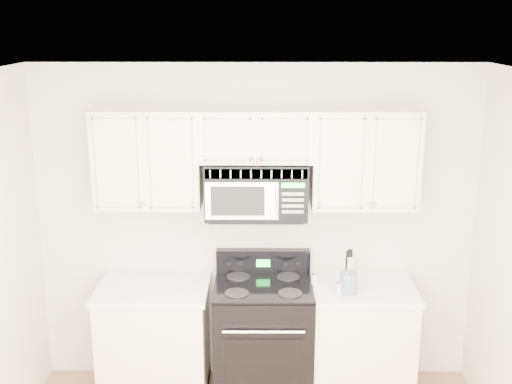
{
  "coord_description": "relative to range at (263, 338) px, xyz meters",
  "views": [
    {
      "loc": [
        0.02,
        -3.15,
        2.92
      ],
      "look_at": [
        0.0,
        1.3,
        1.71
      ],
      "focal_mm": 45.0,
      "sensor_mm": 36.0,
      "label": 1
    }
  ],
  "objects": [
    {
      "name": "utensil_crock",
      "position": [
        0.64,
        -0.11,
        0.52
      ],
      "size": [
        0.13,
        0.13,
        0.35
      ],
      "color": "slate",
      "rests_on": "base_cabinet_right"
    },
    {
      "name": "room",
      "position": [
        -0.06,
        -1.43,
        0.82
      ],
      "size": [
        3.51,
        3.51,
        2.61
      ],
      "color": "olive",
      "rests_on": "ground"
    },
    {
      "name": "microwave",
      "position": [
        -0.06,
        0.12,
        1.18
      ],
      "size": [
        0.77,
        0.43,
        0.42
      ],
      "color": "black",
      "rests_on": "ground"
    },
    {
      "name": "shaker_salt",
      "position": [
        0.39,
        0.03,
        0.49
      ],
      "size": [
        0.05,
        0.05,
        0.11
      ],
      "color": "silver",
      "rests_on": "base_cabinet_right"
    },
    {
      "name": "range",
      "position": [
        0.0,
        0.0,
        0.0
      ],
      "size": [
        0.76,
        0.69,
        1.12
      ],
      "color": "black",
      "rests_on": "ground"
    },
    {
      "name": "base_cabinet_left",
      "position": [
        -0.86,
        0.01,
        -0.06
      ],
      "size": [
        0.86,
        0.65,
        0.92
      ],
      "color": "beige",
      "rests_on": "ground"
    },
    {
      "name": "base_cabinet_right",
      "position": [
        0.74,
        0.01,
        -0.06
      ],
      "size": [
        0.86,
        0.65,
        0.92
      ],
      "color": "beige",
      "rests_on": "ground"
    },
    {
      "name": "shaker_pepper",
      "position": [
        0.57,
        -0.12,
        0.49
      ],
      "size": [
        0.04,
        0.04,
        0.1
      ],
      "color": "silver",
      "rests_on": "base_cabinet_right"
    },
    {
      "name": "upper_cabinets",
      "position": [
        -0.06,
        0.15,
        1.45
      ],
      "size": [
        2.44,
        0.37,
        0.75
      ],
      "color": "beige",
      "rests_on": "ground"
    }
  ]
}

